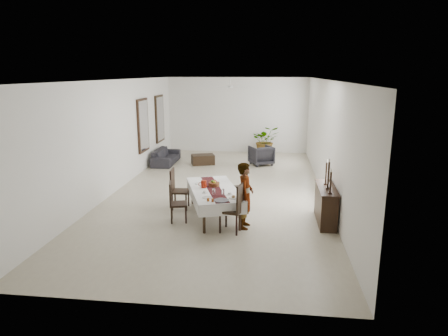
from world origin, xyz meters
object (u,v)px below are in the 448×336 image
at_px(dining_table_top, 214,190).
at_px(sideboard_body, 326,205).
at_px(sofa, 166,156).
at_px(woman, 245,196).
at_px(red_pitcher, 204,184).

distance_m(dining_table_top, sideboard_body, 2.64).
relative_size(sideboard_body, sofa, 0.73).
distance_m(woman, sideboard_body, 1.94).
bearing_deg(sofa, sideboard_body, -137.25).
xyz_separation_m(dining_table_top, red_pitcher, (-0.26, 0.06, 0.12)).
bearing_deg(red_pitcher, dining_table_top, -12.70).
xyz_separation_m(red_pitcher, sofa, (-2.39, 5.42, -0.50)).
bearing_deg(red_pitcher, sideboard_body, -3.30).
bearing_deg(red_pitcher, sofa, 113.83).
xyz_separation_m(woman, sofa, (-3.45, 6.13, -0.47)).
height_order(dining_table_top, sideboard_body, sideboard_body).
bearing_deg(sofa, red_pitcher, -156.79).
bearing_deg(dining_table_top, sofa, 97.55).
relative_size(red_pitcher, woman, 0.12).
bearing_deg(woman, sofa, 32.53).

